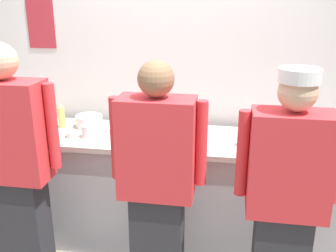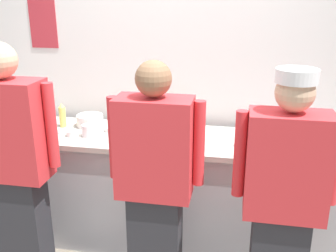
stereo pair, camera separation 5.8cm
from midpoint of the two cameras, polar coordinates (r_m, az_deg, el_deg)
name	(u,v)px [view 1 (the left image)]	position (r m, az deg, el deg)	size (l,w,h in m)	color
wall_back	(169,72)	(3.29, -0.40, 8.10)	(4.96, 0.11, 2.68)	white
prep_counter	(159,189)	(3.15, -1.81, -9.36)	(3.16, 0.65, 0.92)	#B2B2B7
chef_near_left	(14,167)	(2.70, -22.45, -5.62)	(0.62, 0.24, 1.70)	#2D2D33
chef_center	(157,184)	(2.39, -2.33, -8.54)	(0.60, 0.24, 1.61)	#2D2D33
chef_far_right	(286,198)	(2.32, 16.40, -10.29)	(0.59, 0.24, 1.60)	#2D2D33
plate_stack_front	(328,140)	(3.01, 22.17, -1.93)	(0.19, 0.19, 0.07)	white
plate_stack_rear	(89,121)	(3.24, -12.14, 0.72)	(0.22, 0.22, 0.10)	white
mixing_bowl_steel	(143,130)	(2.94, -4.23, -0.59)	(0.30, 0.30, 0.12)	#B7BABF
sheet_tray	(270,141)	(2.92, 14.35, -2.19)	(0.48, 0.31, 0.02)	#B7BABF
squeeze_bottle_primary	(162,116)	(3.13, -1.46, 1.52)	(0.05, 0.05, 0.21)	#56A333
squeeze_bottle_secondary	(61,116)	(3.26, -16.06, 1.42)	(0.05, 0.05, 0.20)	#E5E066
ramekin_green_sauce	(14,131)	(3.27, -22.39, -0.65)	(0.10, 0.10, 0.04)	white
ramekin_yellow_sauce	(18,120)	(3.52, -21.77, 0.80)	(0.08, 0.08, 0.04)	white
ramekin_orange_sauce	(111,129)	(3.10, -8.95, -0.46)	(0.11, 0.11, 0.04)	white
ramekin_red_sauce	(72,134)	(3.05, -14.67, -1.14)	(0.09, 0.09, 0.04)	white
deli_cup	(87,131)	(3.00, -12.43, -0.77)	(0.09, 0.09, 0.09)	white
chefs_knife	(40,132)	(3.22, -18.96, -0.82)	(0.27, 0.03, 0.02)	#B7BABF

